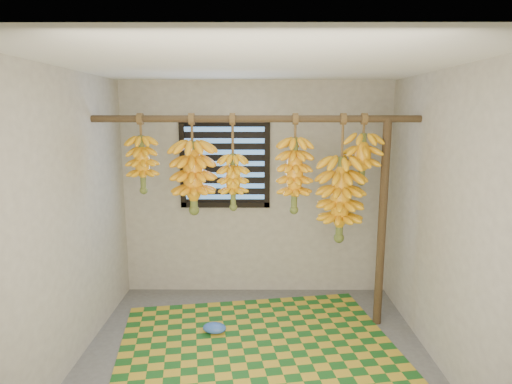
{
  "coord_description": "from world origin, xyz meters",
  "views": [
    {
      "loc": [
        0.01,
        -3.24,
        2.06
      ],
      "look_at": [
        0.0,
        0.55,
        1.35
      ],
      "focal_mm": 30.0,
      "sensor_mm": 36.0,
      "label": 1
    }
  ],
  "objects_px": {
    "banana_bunch_a": "(142,164)",
    "woven_mat": "(258,348)",
    "banana_bunch_e": "(340,199)",
    "banana_bunch_c": "(233,181)",
    "banana_bunch_d": "(294,175)",
    "plastic_bag": "(214,328)",
    "support_post": "(382,225)",
    "banana_bunch_b": "(193,177)",
    "banana_bunch_f": "(362,158)"
  },
  "relations": [
    {
      "from": "banana_bunch_a",
      "to": "woven_mat",
      "type": "bearing_deg",
      "value": -23.74
    },
    {
      "from": "banana_bunch_e",
      "to": "banana_bunch_c",
      "type": "bearing_deg",
      "value": -180.0
    },
    {
      "from": "woven_mat",
      "to": "banana_bunch_a",
      "type": "xyz_separation_m",
      "value": [
        -1.08,
        0.47,
        1.58
      ]
    },
    {
      "from": "woven_mat",
      "to": "banana_bunch_a",
      "type": "relative_size",
      "value": 3.3
    },
    {
      "from": "banana_bunch_d",
      "to": "plastic_bag",
      "type": "bearing_deg",
      "value": -163.89
    },
    {
      "from": "banana_bunch_a",
      "to": "banana_bunch_c",
      "type": "bearing_deg",
      "value": -0.0
    },
    {
      "from": "support_post",
      "to": "banana_bunch_b",
      "type": "distance_m",
      "value": 1.85
    },
    {
      "from": "banana_bunch_c",
      "to": "banana_bunch_d",
      "type": "xyz_separation_m",
      "value": [
        0.57,
        0.0,
        0.06
      ]
    },
    {
      "from": "support_post",
      "to": "banana_bunch_b",
      "type": "xyz_separation_m",
      "value": [
        -1.79,
        0.0,
        0.46
      ]
    },
    {
      "from": "woven_mat",
      "to": "banana_bunch_c",
      "type": "relative_size",
      "value": 2.71
    },
    {
      "from": "support_post",
      "to": "banana_bunch_f",
      "type": "xyz_separation_m",
      "value": [
        -0.22,
        0.0,
        0.64
      ]
    },
    {
      "from": "banana_bunch_f",
      "to": "plastic_bag",
      "type": "bearing_deg",
      "value": -171.05
    },
    {
      "from": "support_post",
      "to": "woven_mat",
      "type": "relative_size",
      "value": 0.83
    },
    {
      "from": "plastic_bag",
      "to": "banana_bunch_b",
      "type": "distance_m",
      "value": 1.44
    },
    {
      "from": "banana_bunch_f",
      "to": "banana_bunch_a",
      "type": "bearing_deg",
      "value": 180.0
    },
    {
      "from": "banana_bunch_b",
      "to": "banana_bunch_d",
      "type": "relative_size",
      "value": 1.0
    },
    {
      "from": "banana_bunch_a",
      "to": "banana_bunch_c",
      "type": "xyz_separation_m",
      "value": [
        0.84,
        -0.0,
        -0.16
      ]
    },
    {
      "from": "banana_bunch_a",
      "to": "banana_bunch_e",
      "type": "bearing_deg",
      "value": 0.0
    },
    {
      "from": "plastic_bag",
      "to": "banana_bunch_f",
      "type": "relative_size",
      "value": 0.35
    },
    {
      "from": "banana_bunch_c",
      "to": "banana_bunch_b",
      "type": "bearing_deg",
      "value": 180.0
    },
    {
      "from": "banana_bunch_b",
      "to": "banana_bunch_e",
      "type": "distance_m",
      "value": 1.4
    },
    {
      "from": "banana_bunch_f",
      "to": "banana_bunch_d",
      "type": "bearing_deg",
      "value": 180.0
    },
    {
      "from": "banana_bunch_a",
      "to": "banana_bunch_b",
      "type": "bearing_deg",
      "value": 0.0
    },
    {
      "from": "banana_bunch_e",
      "to": "banana_bunch_f",
      "type": "xyz_separation_m",
      "value": [
        0.19,
        0.0,
        0.38
      ]
    },
    {
      "from": "banana_bunch_c",
      "to": "woven_mat",
      "type": "bearing_deg",
      "value": -63.62
    },
    {
      "from": "banana_bunch_e",
      "to": "banana_bunch_f",
      "type": "relative_size",
      "value": 1.85
    },
    {
      "from": "banana_bunch_d",
      "to": "banana_bunch_f",
      "type": "xyz_separation_m",
      "value": [
        0.63,
        0.0,
        0.16
      ]
    },
    {
      "from": "woven_mat",
      "to": "banana_bunch_e",
      "type": "relative_size",
      "value": 2.03
    },
    {
      "from": "plastic_bag",
      "to": "banana_bunch_e",
      "type": "xyz_separation_m",
      "value": [
        1.19,
        0.22,
        1.2
      ]
    },
    {
      "from": "banana_bunch_c",
      "to": "banana_bunch_e",
      "type": "relative_size",
      "value": 0.75
    },
    {
      "from": "banana_bunch_b",
      "to": "banana_bunch_d",
      "type": "distance_m",
      "value": 0.95
    },
    {
      "from": "banana_bunch_a",
      "to": "banana_bunch_e",
      "type": "xyz_separation_m",
      "value": [
        1.85,
        0.0,
        -0.33
      ]
    },
    {
      "from": "support_post",
      "to": "woven_mat",
      "type": "xyz_separation_m",
      "value": [
        -1.18,
        -0.47,
        -0.99
      ]
    },
    {
      "from": "woven_mat",
      "to": "plastic_bag",
      "type": "bearing_deg",
      "value": 148.08
    },
    {
      "from": "support_post",
      "to": "banana_bunch_e",
      "type": "height_order",
      "value": "banana_bunch_e"
    },
    {
      "from": "banana_bunch_b",
      "to": "woven_mat",
      "type": "bearing_deg",
      "value": -37.94
    },
    {
      "from": "woven_mat",
      "to": "banana_bunch_a",
      "type": "height_order",
      "value": "banana_bunch_a"
    },
    {
      "from": "banana_bunch_d",
      "to": "banana_bunch_b",
      "type": "bearing_deg",
      "value": 180.0
    },
    {
      "from": "banana_bunch_e",
      "to": "support_post",
      "type": "bearing_deg",
      "value": 0.0
    },
    {
      "from": "plastic_bag",
      "to": "banana_bunch_d",
      "type": "distance_m",
      "value": 1.63
    },
    {
      "from": "woven_mat",
      "to": "banana_bunch_f",
      "type": "bearing_deg",
      "value": 26.13
    },
    {
      "from": "banana_bunch_c",
      "to": "banana_bunch_d",
      "type": "bearing_deg",
      "value": 0.0
    },
    {
      "from": "banana_bunch_b",
      "to": "plastic_bag",
      "type": "bearing_deg",
      "value": -47.99
    },
    {
      "from": "banana_bunch_b",
      "to": "banana_bunch_d",
      "type": "xyz_separation_m",
      "value": [
        0.95,
        -0.0,
        0.02
      ]
    },
    {
      "from": "plastic_bag",
      "to": "banana_bunch_c",
      "type": "xyz_separation_m",
      "value": [
        0.18,
        0.22,
        1.37
      ]
    },
    {
      "from": "banana_bunch_a",
      "to": "banana_bunch_c",
      "type": "distance_m",
      "value": 0.86
    },
    {
      "from": "banana_bunch_b",
      "to": "banana_bunch_f",
      "type": "relative_size",
      "value": 1.43
    },
    {
      "from": "plastic_bag",
      "to": "woven_mat",
      "type": "bearing_deg",
      "value": -31.92
    },
    {
      "from": "support_post",
      "to": "banana_bunch_c",
      "type": "distance_m",
      "value": 1.48
    },
    {
      "from": "support_post",
      "to": "banana_bunch_e",
      "type": "distance_m",
      "value": 0.48
    }
  ]
}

